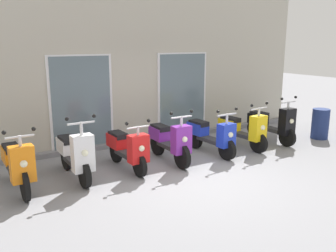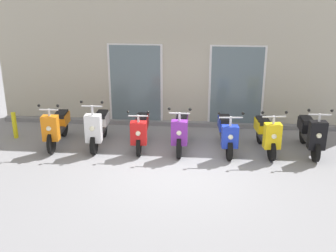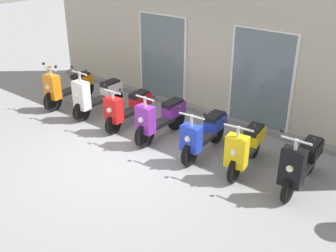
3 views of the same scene
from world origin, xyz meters
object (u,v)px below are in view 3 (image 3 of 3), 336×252
object	(u,v)px
scooter_purple	(160,118)
scooter_yellow	(246,147)
scooter_black	(301,162)
scooter_white	(97,95)
curb_bollard	(50,78)
scooter_orange	(68,87)
scooter_blue	(204,133)
scooter_red	(128,107)

from	to	relation	value
scooter_purple	scooter_yellow	size ratio (longest dim) A/B	1.06
scooter_purple	scooter_black	distance (m)	3.14
scooter_white	curb_bollard	size ratio (longest dim) A/B	2.32
scooter_orange	scooter_white	size ratio (longest dim) A/B	1.03
scooter_orange	scooter_white	world-z (taller)	scooter_white
scooter_orange	scooter_purple	size ratio (longest dim) A/B	1.03
curb_bollard	scooter_blue	bearing A→B (deg)	-3.48
scooter_red	scooter_orange	bearing A→B (deg)	-179.15
scooter_purple	scooter_black	world-z (taller)	scooter_black
scooter_orange	scooter_purple	world-z (taller)	scooter_orange
scooter_black	curb_bollard	world-z (taller)	scooter_black
scooter_orange	scooter_blue	world-z (taller)	scooter_orange
scooter_orange	scooter_red	distance (m)	2.12
scooter_white	scooter_blue	world-z (taller)	scooter_white
scooter_blue	scooter_white	bearing A→B (deg)	179.68
scooter_red	scooter_blue	xyz separation A→B (m)	(2.12, 0.00, -0.01)
scooter_white	scooter_red	bearing A→B (deg)	-1.03
scooter_red	scooter_white	bearing A→B (deg)	178.97
scooter_white	scooter_blue	xyz separation A→B (m)	(3.20, -0.02, -0.04)
scooter_black	curb_bollard	xyz separation A→B (m)	(-7.52, 0.31, -0.15)
curb_bollard	scooter_yellow	bearing A→B (deg)	-3.25
scooter_orange	scooter_blue	distance (m)	4.24
scooter_red	scooter_blue	bearing A→B (deg)	0.04
scooter_red	scooter_purple	xyz separation A→B (m)	(1.00, -0.02, 0.02)
scooter_white	scooter_black	bearing A→B (deg)	0.13
scooter_orange	scooter_yellow	size ratio (longest dim) A/B	1.09
curb_bollard	scooter_purple	bearing A→B (deg)	-4.69
scooter_yellow	scooter_black	world-z (taller)	scooter_black
scooter_red	scooter_yellow	distance (m)	3.08
scooter_purple	scooter_blue	distance (m)	1.13
scooter_red	scooter_purple	distance (m)	1.00
scooter_blue	scooter_yellow	xyz separation A→B (m)	(0.95, -0.03, 0.03)
scooter_red	scooter_black	xyz separation A→B (m)	(4.13, 0.03, 0.04)
scooter_yellow	curb_bollard	xyz separation A→B (m)	(-6.47, 0.37, -0.13)
scooter_blue	curb_bollard	bearing A→B (deg)	176.52
scooter_black	scooter_white	bearing A→B (deg)	-179.87
scooter_yellow	curb_bollard	size ratio (longest dim) A/B	2.18
scooter_white	scooter_blue	size ratio (longest dim) A/B	1.01
scooter_red	curb_bollard	bearing A→B (deg)	174.32
scooter_orange	scooter_blue	xyz separation A→B (m)	(4.24, 0.03, -0.04)
scooter_blue	scooter_yellow	world-z (taller)	scooter_yellow
scooter_white	scooter_blue	bearing A→B (deg)	-0.32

